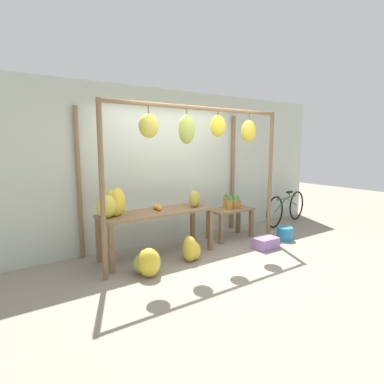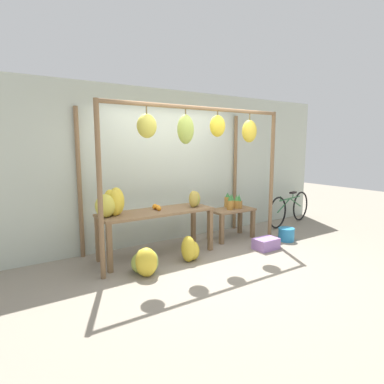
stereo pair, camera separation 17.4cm
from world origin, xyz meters
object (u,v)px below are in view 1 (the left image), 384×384
Objects in this scene: banana_pile_ground_left at (148,263)px; fruit_crate_white at (265,243)px; banana_pile_ground_right at (191,250)px; parked_bicycle at (286,208)px; pineapple_cluster at (232,202)px; banana_pile_on_table at (112,204)px; papaya_pile at (195,199)px; blue_bucket at (285,234)px; orange_pile at (158,208)px.

fruit_crate_white is (2.24, -0.15, -0.08)m from banana_pile_ground_left.
parked_bicycle is at bearing 12.62° from banana_pile_ground_right.
banana_pile_ground_left is at bearing -161.86° from pineapple_cluster.
banana_pile_on_table is 1.03m from banana_pile_ground_left.
parked_bicycle is (4.00, 0.81, 0.19)m from banana_pile_ground_left.
parked_bicycle is 5.87× the size of papaya_pile.
parked_bicycle is (3.18, 0.71, 0.18)m from banana_pile_ground_right.
banana_pile_on_table is 1.37× the size of pineapple_cluster.
parked_bicycle reaches higher than fruit_crate_white.
banana_pile_on_table is 1.73× the size of papaya_pile.
papaya_pile is (1.44, -0.11, -0.06)m from banana_pile_on_table.
pineapple_cluster is 1.05m from papaya_pile.
banana_pile_ground_left reaches higher than blue_bucket.
parked_bicycle is (1.76, 0.96, 0.27)m from fruit_crate_white.
pineapple_cluster is 1.81m from parked_bicycle.
parked_bicycle is 2.85m from papaya_pile.
blue_bucket is at bearing -142.39° from parked_bicycle.
papaya_pile reaches higher than orange_pile.
banana_pile_on_table is at bearing 167.84° from blue_bucket.
banana_pile_on_table is 4.27m from parked_bicycle.
banana_pile_ground_right is 0.92m from papaya_pile.
banana_pile_ground_left is 1.87× the size of papaya_pile.
blue_bucket is (0.68, 0.13, 0.03)m from fruit_crate_white.
pineapple_cluster is at bearing 90.87° from fruit_crate_white.
pineapple_cluster is 0.68× the size of banana_pile_ground_left.
orange_pile is at bearing 115.10° from banana_pile_ground_right.
banana_pile_on_table reaches higher than banana_pile_ground_left.
banana_pile_ground_left is 1.32× the size of banana_pile_ground_right.
orange_pile is 0.68m from papaya_pile.
pineapple_cluster is at bearing 1.72° from banana_pile_on_table.
banana_pile_ground_right is (0.27, -0.58, -0.61)m from orange_pile.
blue_bucket is (3.15, -0.68, -0.82)m from banana_pile_on_table.
orange_pile reaches higher than blue_bucket.
banana_pile_ground_left is 2.93m from blue_bucket.
orange_pile is 0.41× the size of banana_pile_ground_left.
parked_bicycle is (1.08, 0.83, 0.24)m from blue_bucket.
pineapple_cluster is 1.18m from blue_bucket.
papaya_pile reaches higher than banana_pile_ground_right.
blue_bucket is at bearing -16.33° from orange_pile.
banana_pile_ground_left is 0.32× the size of parked_bicycle.
pineapple_cluster is 1.63m from banana_pile_ground_right.
fruit_crate_white is at bearing -9.97° from banana_pile_ground_right.
banana_pile_on_table is at bearing 161.80° from fruit_crate_white.
parked_bicycle is at bearing 2.23° from orange_pile.
banana_pile_ground_left is (-2.23, -0.73, -0.52)m from pineapple_cluster.
papaya_pile is (-1.01, -0.18, 0.18)m from pineapple_cluster.
fruit_crate_white is at bearing -89.13° from pineapple_cluster.
banana_pile_ground_left is at bearing -173.30° from banana_pile_ground_right.
orange_pile is 2.56m from blue_bucket.
banana_pile_on_table is 2.73m from fruit_crate_white.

